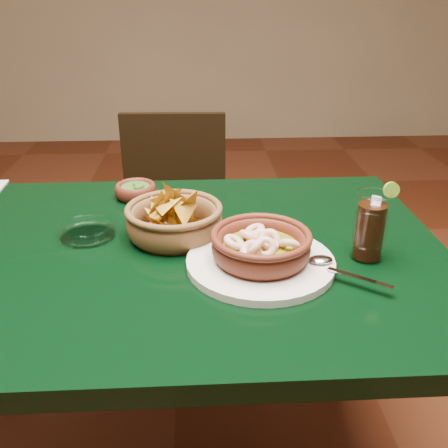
{
  "coord_description": "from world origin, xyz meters",
  "views": [
    {
      "loc": [
        0.09,
        -0.92,
        1.24
      ],
      "look_at": [
        0.14,
        -0.02,
        0.81
      ],
      "focal_mm": 40.0,
      "sensor_mm": 36.0,
      "label": 1
    }
  ],
  "objects": [
    {
      "name": "glass_ashtray",
      "position": [
        -0.15,
        0.06,
        0.77
      ],
      "size": [
        0.14,
        0.14,
        0.03
      ],
      "color": "white",
      "rests_on": "dining_table"
    },
    {
      "name": "shrimp_plate",
      "position": [
        0.21,
        -0.09,
        0.78
      ],
      "size": [
        0.36,
        0.29,
        0.08
      ],
      "color": "silver",
      "rests_on": "dining_table"
    },
    {
      "name": "cola_drink",
      "position": [
        0.42,
        -0.07,
        0.82
      ],
      "size": [
        0.14,
        0.14,
        0.16
      ],
      "color": "white",
      "rests_on": "dining_table"
    },
    {
      "name": "guacamole_ramekin",
      "position": [
        -0.07,
        0.28,
        0.77
      ],
      "size": [
        0.12,
        0.12,
        0.04
      ],
      "color": "#4B1B10",
      "rests_on": "dining_table"
    },
    {
      "name": "dining_chair",
      "position": [
        0.0,
        0.7,
        0.46
      ],
      "size": [
        0.4,
        0.4,
        0.84
      ],
      "color": "black",
      "rests_on": "ground"
    },
    {
      "name": "dining_table",
      "position": [
        0.0,
        0.0,
        0.65
      ],
      "size": [
        1.2,
        0.8,
        0.75
      ],
      "color": "black",
      "rests_on": "ground"
    },
    {
      "name": "chip_basket",
      "position": [
        0.04,
        0.05,
        0.79
      ],
      "size": [
        0.24,
        0.24,
        0.15
      ],
      "color": "brown",
      "rests_on": "dining_table"
    }
  ]
}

